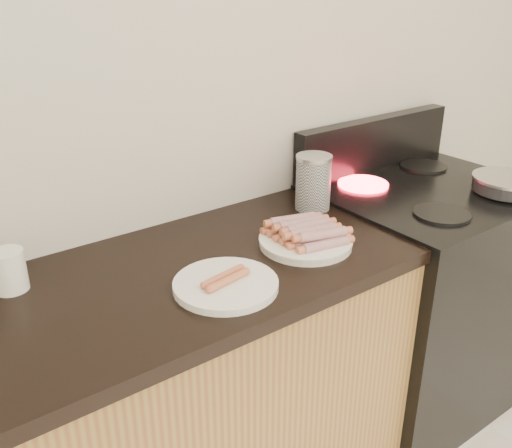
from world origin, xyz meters
TOP-DOWN VIEW (x-y plane):
  - wall_back at (0.00, 2.00)m, footprint 4.00×0.04m
  - stove at (0.78, 1.68)m, footprint 0.76×0.65m
  - stove_panel at (0.78, 1.96)m, footprint 0.76×0.06m
  - burner_near_left at (0.61, 1.51)m, footprint 0.18×0.18m
  - burner_near_right at (0.95, 1.51)m, footprint 0.18×0.18m
  - burner_far_left at (0.61, 1.84)m, footprint 0.18×0.18m
  - burner_far_right at (0.95, 1.84)m, footprint 0.18×0.18m
  - frying_pan at (0.95, 1.49)m, footprint 0.24×0.42m
  - main_plate at (0.14, 1.62)m, footprint 0.28×0.28m
  - side_plate at (-0.18, 1.56)m, footprint 0.29×0.29m
  - hotdog_pile at (0.14, 1.62)m, footprint 0.14×0.22m
  - plain_sausages at (-0.18, 1.56)m, footprint 0.13×0.06m
  - canister at (0.34, 1.82)m, footprint 0.12×0.12m
  - mug at (-0.61, 1.87)m, footprint 0.11×0.11m

SIDE VIEW (x-z plane):
  - stove at x=0.78m, z-range 0.00..0.91m
  - main_plate at x=0.14m, z-range 0.90..0.92m
  - side_plate at x=-0.18m, z-range 0.90..0.92m
  - burner_near_left at x=0.61m, z-range 0.91..0.92m
  - burner_near_right at x=0.95m, z-range 0.91..0.92m
  - burner_far_left at x=0.61m, z-range 0.91..0.92m
  - burner_far_right at x=0.95m, z-range 0.91..0.92m
  - plain_sausages at x=-0.18m, z-range 0.92..0.94m
  - hotdog_pile at x=0.14m, z-range 0.92..0.97m
  - frying_pan at x=0.95m, z-range 0.92..0.97m
  - mug at x=-0.61m, z-range 0.90..1.00m
  - canister at x=0.34m, z-range 0.90..1.08m
  - stove_panel at x=0.78m, z-range 0.91..1.11m
  - wall_back at x=0.00m, z-range 0.00..2.60m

